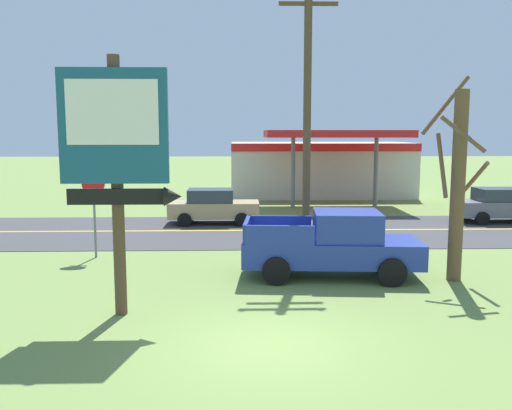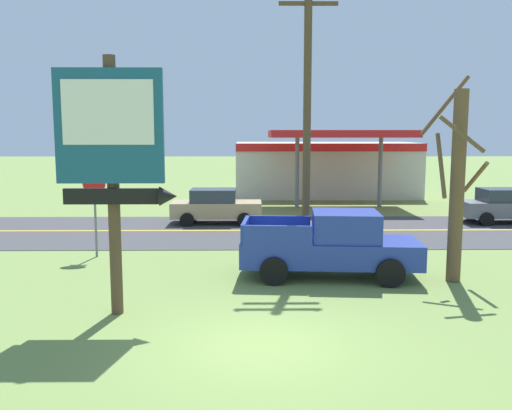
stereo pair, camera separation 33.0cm
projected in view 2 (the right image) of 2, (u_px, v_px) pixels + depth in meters
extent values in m
plane|color=olive|center=(261.00, 345.00, 11.02)|extent=(180.00, 180.00, 0.00)
cube|color=#3D3D3F|center=(255.00, 231.00, 23.90)|extent=(140.00, 8.00, 0.02)
cube|color=gold|center=(255.00, 230.00, 23.90)|extent=(126.00, 0.20, 0.01)
cylinder|color=brown|center=(113.00, 188.00, 12.60)|extent=(0.28, 0.28, 5.97)
cube|color=#19516B|center=(109.00, 126.00, 12.24)|extent=(2.42, 0.16, 2.56)
cube|color=white|center=(108.00, 112.00, 12.11)|extent=(2.03, 0.03, 1.43)
cube|color=black|center=(112.00, 196.00, 12.44)|extent=(2.18, 0.12, 0.36)
cone|color=black|center=(168.00, 196.00, 12.46)|extent=(0.40, 0.44, 0.44)
cylinder|color=slate|center=(96.00, 225.00, 18.77)|extent=(0.08, 0.08, 2.20)
cylinder|color=red|center=(94.00, 183.00, 18.55)|extent=(0.76, 0.03, 0.76)
cylinder|color=white|center=(94.00, 183.00, 18.57)|extent=(0.80, 0.01, 0.80)
cube|color=#19722D|center=(94.00, 199.00, 18.62)|extent=(0.56, 0.03, 0.14)
cylinder|color=brown|center=(307.00, 115.00, 18.05)|extent=(0.26, 0.26, 9.68)
cube|color=brown|center=(308.00, 3.00, 17.59)|extent=(1.92, 0.12, 0.12)
cylinder|color=brown|center=(457.00, 187.00, 15.47)|extent=(0.40, 0.40, 5.45)
cylinder|color=brown|center=(475.00, 177.00, 15.52)|extent=(0.30, 1.16, 0.96)
cylinder|color=brown|center=(445.00, 105.00, 15.86)|extent=(1.53, 0.53, 1.73)
cylinder|color=brown|center=(441.00, 165.00, 15.41)|extent=(0.18, 1.07, 1.80)
cylinder|color=brown|center=(462.00, 134.00, 14.71)|extent=(1.23, 0.44, 1.03)
cube|color=beige|center=(324.00, 169.00, 37.48)|extent=(12.00, 6.00, 3.60)
cube|color=red|center=(331.00, 147.00, 34.25)|extent=(12.00, 0.12, 0.50)
cube|color=red|center=(339.00, 134.00, 31.22)|extent=(8.00, 5.00, 0.40)
cylinder|color=slate|center=(297.00, 171.00, 31.46)|extent=(0.24, 0.24, 4.20)
cylinder|color=slate|center=(380.00, 171.00, 31.52)|extent=(0.24, 0.24, 4.20)
cube|color=#233893|center=(330.00, 252.00, 16.18)|extent=(5.34, 2.36, 0.72)
cube|color=#233893|center=(345.00, 226.00, 16.05)|extent=(2.03, 1.94, 0.84)
cube|color=#28333D|center=(376.00, 226.00, 16.00)|extent=(0.23, 1.66, 0.71)
cube|color=#233893|center=(279.00, 225.00, 17.11)|extent=(1.95, 0.27, 0.56)
cube|color=#233893|center=(277.00, 236.00, 15.29)|extent=(1.95, 0.27, 0.56)
cube|color=#233893|center=(245.00, 229.00, 16.26)|extent=(0.26, 1.88, 0.56)
cylinder|color=black|center=(379.00, 257.00, 17.10)|extent=(0.82, 0.34, 0.80)
cylinder|color=black|center=(390.00, 273.00, 15.16)|extent=(0.82, 0.34, 0.80)
cylinder|color=black|center=(276.00, 255.00, 17.30)|extent=(0.82, 0.34, 0.80)
cylinder|color=black|center=(274.00, 271.00, 15.36)|extent=(0.82, 0.34, 0.80)
cube|color=tan|center=(217.00, 209.00, 25.78)|extent=(4.20, 1.76, 0.72)
cube|color=#2D3842|center=(213.00, 195.00, 25.69)|extent=(2.10, 1.56, 0.60)
cylinder|color=black|center=(244.00, 214.00, 26.71)|extent=(0.64, 0.24, 0.64)
cylinder|color=black|center=(244.00, 220.00, 24.97)|extent=(0.64, 0.24, 0.64)
cylinder|color=black|center=(191.00, 214.00, 26.68)|extent=(0.64, 0.24, 0.64)
cylinder|color=black|center=(187.00, 220.00, 24.93)|extent=(0.64, 0.24, 0.64)
cube|color=slate|center=(506.00, 209.00, 25.94)|extent=(4.20, 1.76, 0.72)
cube|color=#2D3842|center=(504.00, 195.00, 25.85)|extent=(2.10, 1.56, 0.60)
cylinder|color=black|center=(471.00, 214.00, 26.85)|extent=(0.64, 0.24, 0.64)
cylinder|color=black|center=(486.00, 219.00, 25.10)|extent=(0.64, 0.24, 0.64)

